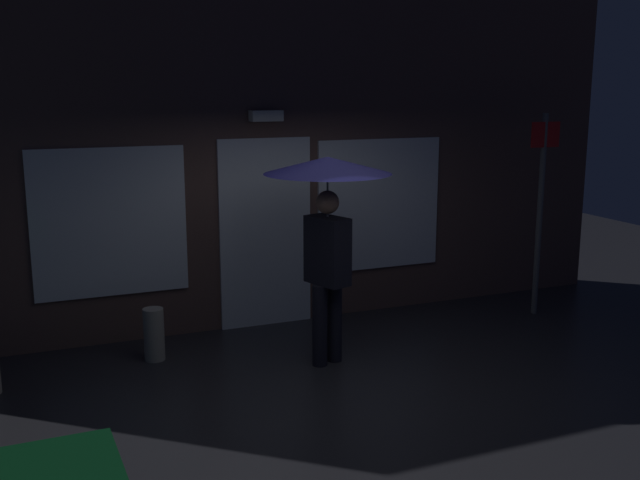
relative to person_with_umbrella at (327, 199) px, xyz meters
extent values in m
plane|color=#26262B|center=(-0.16, -0.73, -1.69)|extent=(18.00, 18.00, 0.00)
cube|color=brown|center=(-0.16, 1.62, 0.41)|extent=(9.37, 0.30, 4.21)
cube|color=white|center=(-0.16, 1.45, -0.59)|extent=(1.10, 0.04, 2.20)
cube|color=white|center=(-1.90, 1.45, -0.34)|extent=(1.63, 0.04, 1.60)
cube|color=white|center=(1.32, 1.45, -0.34)|extent=(1.63, 0.04, 1.60)
cube|color=white|center=(-0.16, 1.37, 0.76)|extent=(0.36, 0.16, 0.12)
cylinder|color=black|center=(0.10, 0.03, -1.27)|extent=(0.15, 0.15, 0.84)
cylinder|color=black|center=(-0.09, -0.03, -1.27)|extent=(0.15, 0.15, 0.84)
cube|color=black|center=(0.00, 0.00, -0.51)|extent=(0.37, 0.51, 0.68)
cube|color=silver|center=(-0.12, 0.04, -0.51)|extent=(0.06, 0.14, 0.54)
cube|color=#721966|center=(-0.12, 0.04, -0.53)|extent=(0.04, 0.05, 0.43)
sphere|color=tan|center=(0.00, 0.00, -0.03)|extent=(0.23, 0.23, 0.23)
cylinder|color=slate|center=(0.00, 0.00, -0.03)|extent=(0.02, 0.02, 0.90)
cone|color=#14144C|center=(0.00, 0.00, 0.33)|extent=(1.26, 1.26, 0.17)
cylinder|color=#595B60|center=(3.05, 0.57, -0.46)|extent=(0.07, 0.07, 2.46)
cube|color=red|center=(3.05, 0.55, 0.52)|extent=(0.40, 0.02, 0.30)
cylinder|color=#9E998E|center=(-1.61, 0.77, -1.42)|extent=(0.21, 0.21, 0.55)
camera|label=1|loc=(-2.87, -6.66, 1.10)|focal=42.08mm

